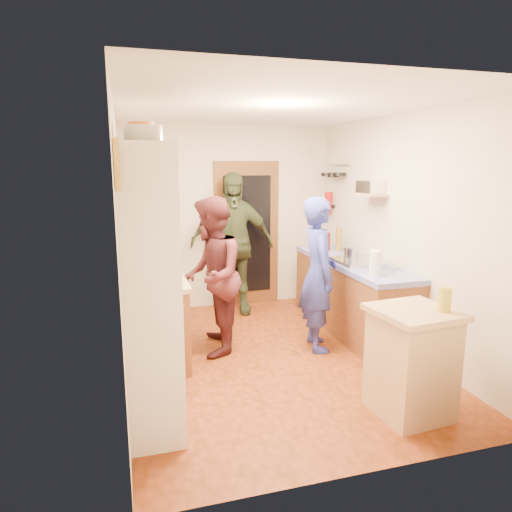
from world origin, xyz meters
name	(u,v)px	position (x,y,z in m)	size (l,w,h in m)	color
floor	(272,357)	(0.00, 0.00, -0.01)	(3.00, 4.00, 0.02)	brown
ceiling	(273,106)	(0.00, 0.00, 2.61)	(3.00, 4.00, 0.02)	silver
wall_back	(229,217)	(0.00, 2.01, 1.30)	(3.00, 0.02, 2.60)	beige
wall_front	(373,288)	(0.00, -2.01, 1.30)	(3.00, 0.02, 2.60)	beige
wall_left	(120,246)	(-1.51, 0.00, 1.30)	(0.02, 4.00, 2.60)	beige
wall_right	(400,233)	(1.51, 0.00, 1.30)	(0.02, 4.00, 2.60)	beige
door_frame	(247,234)	(0.25, 1.97, 1.05)	(0.95, 0.06, 2.10)	brown
door_glass	(247,234)	(0.25, 1.94, 1.05)	(0.70, 0.02, 1.70)	black
hutch_body	(149,286)	(-1.30, -0.80, 1.10)	(0.40, 1.20, 2.20)	white
hutch_top_shelf	(142,147)	(-1.30, -0.80, 2.18)	(0.40, 1.14, 0.04)	white
plate_stack	(143,134)	(-1.30, -1.13, 2.26)	(0.26, 0.26, 0.11)	white
orange_pot_a	(141,133)	(-1.30, -0.75, 2.28)	(0.20, 0.20, 0.16)	orange
orange_pot_b	(140,136)	(-1.30, -0.46, 2.28)	(0.18, 0.18, 0.16)	orange
left_counter_base	(155,316)	(-1.20, 0.45, 0.42)	(0.60, 1.40, 0.85)	brown
left_counter_top	(153,276)	(-1.20, 0.45, 0.88)	(0.64, 1.44, 0.05)	tan
toaster	(160,276)	(-1.15, 0.00, 0.98)	(0.22, 0.15, 0.17)	white
kettle	(148,267)	(-1.25, 0.37, 1.00)	(0.17, 0.17, 0.19)	white
orange_bowl	(159,267)	(-1.12, 0.55, 0.95)	(0.21, 0.21, 0.09)	orange
chopping_board	(151,262)	(-1.18, 1.00, 0.91)	(0.30, 0.22, 0.03)	tan
right_counter_base	(351,298)	(1.20, 0.50, 0.42)	(0.60, 2.20, 0.84)	brown
right_counter_top	(352,263)	(1.20, 0.50, 0.87)	(0.62, 2.22, 0.06)	#1618B1
hob	(359,261)	(1.20, 0.34, 0.92)	(0.55, 0.58, 0.04)	silver
pot_on_hob	(353,253)	(1.15, 0.40, 1.01)	(0.22, 0.22, 0.15)	silver
bottle_a	(322,241)	(1.05, 1.10, 1.05)	(0.08, 0.08, 0.31)	#143F14
bottle_b	(328,242)	(1.18, 1.18, 1.02)	(0.06, 0.06, 0.25)	#591419
bottle_c	(339,239)	(1.31, 1.11, 1.06)	(0.08, 0.08, 0.32)	olive
paper_towel	(375,263)	(1.05, -0.27, 1.03)	(0.12, 0.12, 0.27)	white
mixing_bowl	(384,266)	(1.30, -0.05, 0.95)	(0.24, 0.24, 0.09)	silver
island_base	(411,365)	(0.75, -1.41, 0.43)	(0.55, 0.55, 0.86)	tan
island_top	(415,312)	(0.75, -1.41, 0.89)	(0.62, 0.62, 0.05)	tan
cutting_board	(406,310)	(0.69, -1.37, 0.90)	(0.35, 0.28, 0.02)	white
oil_jar	(445,299)	(0.94, -1.51, 1.01)	(0.10, 0.10, 0.20)	#AD9E2D
pan_rail	(338,165)	(1.46, 1.52, 2.05)	(0.02, 0.02, 0.65)	silver
pan_hang_a	(339,174)	(1.40, 1.35, 1.92)	(0.18, 0.18, 0.05)	black
pan_hang_b	(333,175)	(1.40, 1.55, 1.90)	(0.16, 0.16, 0.05)	black
pan_hang_c	(327,174)	(1.40, 1.75, 1.91)	(0.17, 0.17, 0.05)	black
wall_shelf	(370,195)	(1.37, 0.45, 1.70)	(0.26, 0.42, 0.03)	tan
radio	(371,187)	(1.37, 0.45, 1.79)	(0.22, 0.30, 0.15)	silver
ext_bracket	(332,206)	(1.47, 1.70, 1.45)	(0.06, 0.10, 0.04)	black
fire_extinguisher	(328,203)	(1.41, 1.70, 1.50)	(0.11, 0.11, 0.32)	red
picture_frame	(117,164)	(-1.48, -1.55, 2.05)	(0.03, 0.25, 0.30)	gold
person_hob	(322,275)	(0.60, 0.08, 0.86)	(0.62, 0.41, 1.71)	#2E3799
person_left	(215,275)	(-0.54, 0.35, 0.86)	(0.84, 0.65, 1.73)	#491C1F
person_back	(233,244)	(-0.04, 1.61, 0.98)	(1.15, 0.48, 1.96)	#363F25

